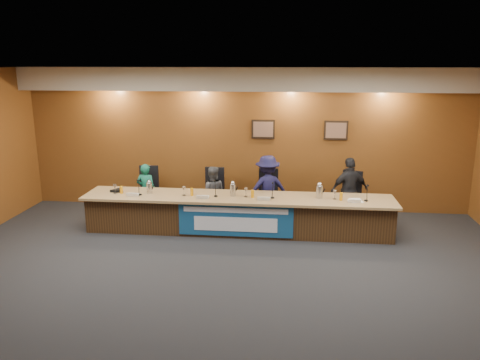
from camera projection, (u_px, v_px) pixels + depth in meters
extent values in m
plane|color=black|center=(221.00, 287.00, 7.10)|extent=(10.00, 10.00, 0.00)
cube|color=silver|center=(218.00, 71.00, 6.31)|extent=(10.00, 8.00, 0.04)
cube|color=brown|center=(245.00, 140.00, 10.56)|extent=(10.00, 0.04, 3.20)
cube|color=beige|center=(245.00, 79.00, 9.98)|extent=(10.00, 0.50, 0.50)
cube|color=#3A2512|center=(238.00, 215.00, 9.33)|extent=(6.00, 0.80, 0.70)
cube|color=#947449|center=(238.00, 197.00, 9.19)|extent=(6.10, 0.95, 0.05)
cube|color=navy|center=(235.00, 220.00, 8.92)|extent=(2.20, 0.02, 0.65)
cube|color=silver|center=(235.00, 210.00, 8.86)|extent=(2.00, 0.01, 0.10)
cube|color=silver|center=(235.00, 224.00, 8.93)|extent=(1.60, 0.01, 0.28)
cube|color=black|center=(263.00, 129.00, 10.43)|extent=(0.52, 0.04, 0.42)
cube|color=black|center=(336.00, 130.00, 10.27)|extent=(0.52, 0.04, 0.42)
imported|color=#13624B|center=(146.00, 190.00, 10.19)|extent=(0.46, 0.33, 1.18)
imported|color=#494A4E|center=(212.00, 193.00, 10.04)|extent=(0.59, 0.47, 1.16)
imported|color=#141338|center=(267.00, 189.00, 9.89)|extent=(1.04, 0.80, 1.42)
imported|color=black|center=(349.00, 191.00, 9.72)|extent=(0.89, 0.59, 1.41)
cube|color=black|center=(148.00, 194.00, 10.31)|extent=(0.52, 0.52, 0.08)
cube|color=black|center=(213.00, 196.00, 10.16)|extent=(0.49, 0.49, 0.08)
cube|color=black|center=(267.00, 198.00, 10.04)|extent=(0.50, 0.50, 0.08)
cube|color=black|center=(348.00, 200.00, 9.87)|extent=(0.64, 0.64, 0.08)
cube|color=white|center=(132.00, 194.00, 9.16)|extent=(0.24, 0.08, 0.10)
cylinder|color=black|center=(140.00, 194.00, 9.26)|extent=(0.07, 0.07, 0.02)
cylinder|color=orange|center=(121.00, 190.00, 9.36)|extent=(0.06, 0.06, 0.15)
cylinder|color=silver|center=(115.00, 189.00, 9.35)|extent=(0.08, 0.08, 0.18)
cube|color=white|center=(202.00, 197.00, 9.00)|extent=(0.24, 0.08, 0.10)
cylinder|color=black|center=(216.00, 196.00, 9.16)|extent=(0.07, 0.07, 0.02)
cylinder|color=orange|center=(192.00, 192.00, 9.21)|extent=(0.06, 0.06, 0.15)
cylinder|color=silver|center=(184.00, 191.00, 9.21)|extent=(0.08, 0.08, 0.18)
cube|color=white|center=(263.00, 198.00, 8.88)|extent=(0.24, 0.08, 0.10)
cylinder|color=black|center=(273.00, 198.00, 9.05)|extent=(0.07, 0.07, 0.02)
cylinder|color=orange|center=(253.00, 194.00, 9.08)|extent=(0.06, 0.06, 0.15)
cylinder|color=silver|center=(246.00, 192.00, 9.12)|extent=(0.08, 0.08, 0.18)
cube|color=white|center=(355.00, 201.00, 8.74)|extent=(0.24, 0.08, 0.10)
cylinder|color=black|center=(366.00, 201.00, 8.87)|extent=(0.07, 0.07, 0.02)
cylinder|color=orange|center=(341.00, 197.00, 8.90)|extent=(0.06, 0.06, 0.15)
cylinder|color=silver|center=(335.00, 195.00, 8.95)|extent=(0.08, 0.08, 0.18)
cylinder|color=silver|center=(149.00, 188.00, 9.35)|extent=(0.11, 0.11, 0.22)
cylinder|color=silver|center=(233.00, 190.00, 9.17)|extent=(0.12, 0.12, 0.24)
cylinder|color=silver|center=(319.00, 192.00, 9.03)|extent=(0.13, 0.13, 0.25)
cylinder|color=black|center=(118.00, 190.00, 9.50)|extent=(0.32, 0.32, 0.05)
cube|color=white|center=(356.00, 200.00, 8.90)|extent=(0.26, 0.33, 0.01)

